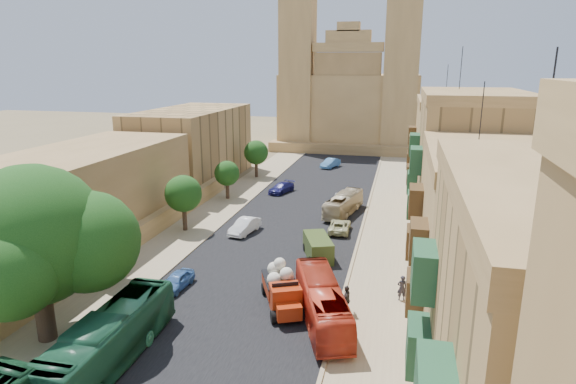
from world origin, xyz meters
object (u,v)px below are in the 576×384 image
at_px(ficus_tree, 36,240).
at_px(car_dkblue, 281,188).
at_px(olive_pickup, 318,248).
at_px(car_blue_a, 177,281).
at_px(street_tree_b, 183,194).
at_px(bus_cream_east, 344,204).
at_px(car_cream, 340,226).
at_px(bus_green_north, 109,340).
at_px(street_tree_c, 227,174).
at_px(car_white_a, 245,226).
at_px(pedestrian_c, 347,300).
at_px(car_blue_b, 330,163).
at_px(car_white_b, 344,196).
at_px(street_tree_d, 256,153).
at_px(bus_red_east, 322,301).
at_px(red_truck, 282,287).
at_px(church, 350,98).
at_px(street_tree_a, 113,245).
at_px(pedestrian_a, 402,288).

height_order(ficus_tree, car_dkblue, ficus_tree).
distance_m(olive_pickup, car_blue_a, 12.20).
bearing_deg(street_tree_b, olive_pickup, -15.20).
bearing_deg(bus_cream_east, car_dkblue, -27.35).
height_order(car_cream, car_dkblue, car_dkblue).
height_order(olive_pickup, bus_green_north, bus_green_north).
height_order(street_tree_c, bus_green_north, street_tree_c).
xyz_separation_m(car_white_a, pedestrian_c, (11.47, -13.38, 0.29)).
distance_m(bus_green_north, car_blue_b, 54.66).
distance_m(car_cream, car_white_b, 10.72).
bearing_deg(car_white_b, bus_green_north, 52.18).
xyz_separation_m(street_tree_d, car_white_b, (14.11, -10.24, -2.93)).
height_order(bus_green_north, bus_red_east, bus_green_north).
distance_m(bus_red_east, car_white_a, 17.76).
distance_m(olive_pickup, car_dkblue, 21.63).
bearing_deg(bus_green_north, street_tree_d, 96.32).
height_order(olive_pickup, pedestrian_c, pedestrian_c).
bearing_deg(bus_green_north, red_truck, 47.78).
xyz_separation_m(church, red_truck, (3.15, -67.51, -8.12)).
bearing_deg(street_tree_a, bus_cream_east, 55.04).
bearing_deg(ficus_tree, street_tree_b, 91.70).
xyz_separation_m(street_tree_a, car_blue_b, (9.50, 45.14, -2.21)).
bearing_deg(car_blue_a, car_white_a, 88.98).
xyz_separation_m(street_tree_b, street_tree_d, (0.00, 24.00, -0.11)).
bearing_deg(street_tree_a, street_tree_d, 90.00).
relative_size(red_truck, car_blue_b, 1.32).
xyz_separation_m(street_tree_c, car_blue_a, (5.00, -24.03, -2.52)).
relative_size(street_tree_d, pedestrian_a, 2.92).
bearing_deg(street_tree_d, street_tree_c, -90.00).
bearing_deg(street_tree_b, pedestrian_a, -25.67).
distance_m(street_tree_b, street_tree_c, 12.01).
relative_size(street_tree_c, street_tree_d, 0.87).
bearing_deg(car_white_a, ficus_tree, -94.02).
distance_m(bus_red_east, car_blue_b, 47.68).
distance_m(street_tree_d, bus_red_east, 41.40).
bearing_deg(street_tree_b, street_tree_c, 90.00).
relative_size(car_blue_a, pedestrian_a, 1.92).
bearing_deg(pedestrian_a, red_truck, 2.71).
height_order(bus_cream_east, car_dkblue, bus_cream_east).
bearing_deg(ficus_tree, red_truck, 29.48).
bearing_deg(street_tree_d, bus_green_north, -82.89).
bearing_deg(street_tree_b, street_tree_a, -90.00).
xyz_separation_m(street_tree_b, street_tree_c, (0.00, 12.00, -0.60)).
height_order(church, bus_green_north, church).
xyz_separation_m(red_truck, pedestrian_a, (7.85, 2.80, -0.48)).
relative_size(car_blue_b, pedestrian_a, 2.35).
bearing_deg(church, pedestrian_a, -80.35).
relative_size(bus_red_east, car_white_a, 2.25).
relative_size(car_dkblue, pedestrian_a, 2.35).
distance_m(car_cream, pedestrian_c, 16.11).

